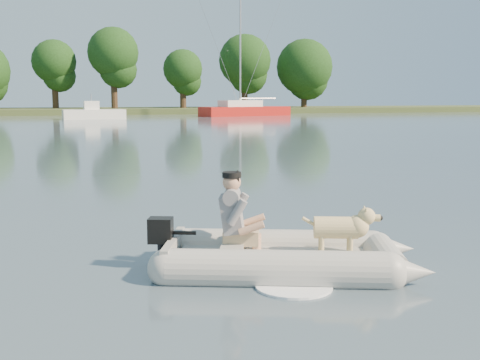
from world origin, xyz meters
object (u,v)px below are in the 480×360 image
object	(u,v)px
dinghy	(286,227)
dog	(336,231)
motorboat	(94,107)
sailboat	(244,110)
man	(233,211)

from	to	relation	value
dinghy	dog	distance (m)	0.56
motorboat	sailboat	xyz separation A→B (m)	(14.61, 4.42, -0.47)
man	motorboat	xyz separation A→B (m)	(0.81, 45.89, 0.35)
dinghy	man	xyz separation A→B (m)	(-0.55, 0.25, 0.17)
dinghy	dog	size ratio (longest dim) A/B	5.30
dinghy	dog	bearing A→B (deg)	4.57
man	motorboat	world-z (taller)	motorboat
dog	sailboat	xyz separation A→B (m)	(14.33, 50.70, 0.10)
dinghy	motorboat	size ratio (longest dim) A/B	0.81
dinghy	motorboat	distance (m)	46.13
dog	motorboat	world-z (taller)	motorboat
dog	man	bearing A→B (deg)	-180.00
man	dog	size ratio (longest dim) A/B	1.16
man	sailboat	bearing A→B (deg)	92.61
dinghy	motorboat	world-z (taller)	motorboat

